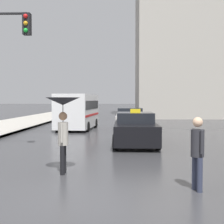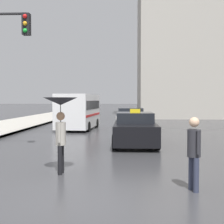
% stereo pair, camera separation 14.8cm
% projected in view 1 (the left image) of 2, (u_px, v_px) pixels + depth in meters
% --- Properties ---
extents(ground_plane, '(300.00, 300.00, 0.00)m').
position_uv_depth(ground_plane, '(72.00, 204.00, 5.93)').
color(ground_plane, '#38383A').
extents(taxi, '(1.91, 4.34, 1.57)m').
position_uv_depth(taxi, '(135.00, 129.00, 13.76)').
color(taxi, black).
rests_on(taxi, ground_plane).
extents(sedan_red, '(1.91, 4.53, 1.44)m').
position_uv_depth(sedan_red, '(130.00, 120.00, 20.53)').
color(sedan_red, '#B7B2AD').
rests_on(sedan_red, ground_plane).
extents(ambulance_van, '(2.39, 5.17, 2.34)m').
position_uv_depth(ambulance_van, '(78.00, 110.00, 20.80)').
color(ambulance_van, silver).
rests_on(ambulance_van, ground_plane).
extents(pedestrian_with_umbrella, '(0.90, 0.90, 2.04)m').
position_uv_depth(pedestrian_with_umbrella, '(63.00, 114.00, 8.25)').
color(pedestrian_with_umbrella, black).
rests_on(pedestrian_with_umbrella, ground_plane).
extents(pedestrian_man, '(0.35, 0.44, 1.60)m').
position_uv_depth(pedestrian_man, '(197.00, 148.00, 6.73)').
color(pedestrian_man, '#2D3347').
rests_on(pedestrian_man, ground_plane).
extents(building_tower_near, '(10.77, 9.84, 22.91)m').
position_uv_depth(building_tower_near, '(184.00, 17.00, 35.84)').
color(building_tower_near, '#A39E93').
rests_on(building_tower_near, ground_plane).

